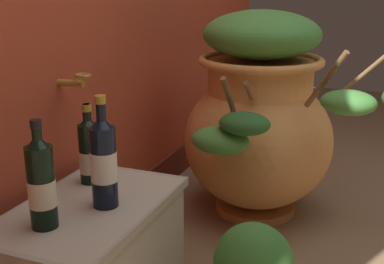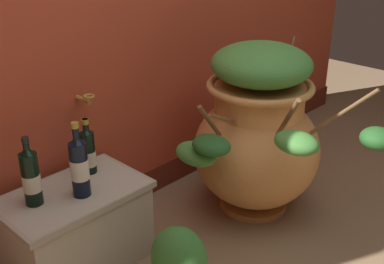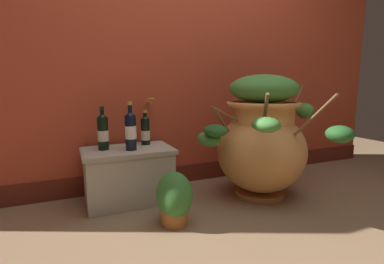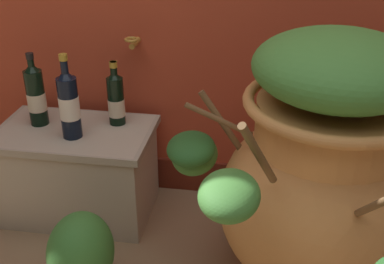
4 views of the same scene
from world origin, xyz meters
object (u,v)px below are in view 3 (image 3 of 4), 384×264
(terracotta_urn, at_px, (262,139))
(wine_bottle_middle, at_px, (145,130))
(wine_bottle_left, at_px, (103,131))
(potted_shrub, at_px, (174,198))
(wine_bottle_right, at_px, (131,130))

(terracotta_urn, xyz_separation_m, wine_bottle_middle, (-0.82, 0.38, 0.06))
(wine_bottle_left, bearing_deg, wine_bottle_middle, 9.80)
(terracotta_urn, distance_m, wine_bottle_left, 1.19)
(terracotta_urn, height_order, wine_bottle_middle, terracotta_urn)
(wine_bottle_middle, xyz_separation_m, potted_shrub, (0.03, -0.57, -0.35))
(terracotta_urn, height_order, wine_bottle_right, terracotta_urn)
(wine_bottle_right, bearing_deg, wine_bottle_left, 153.94)
(wine_bottle_left, bearing_deg, wine_bottle_right, -26.06)
(wine_bottle_left, relative_size, potted_shrub, 0.93)
(terracotta_urn, xyz_separation_m, wine_bottle_right, (-0.96, 0.24, 0.10))
(potted_shrub, bearing_deg, wine_bottle_right, 111.67)
(wine_bottle_middle, height_order, potted_shrub, wine_bottle_middle)
(terracotta_urn, bearing_deg, wine_bottle_right, 166.00)
(wine_bottle_right, bearing_deg, terracotta_urn, -14.00)
(wine_bottle_middle, xyz_separation_m, wine_bottle_right, (-0.14, -0.14, 0.03))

